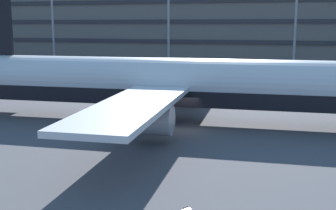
% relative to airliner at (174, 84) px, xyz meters
% --- Properties ---
extents(ground_plane, '(600.00, 600.00, 0.00)m').
position_rel_airliner_xyz_m(ground_plane, '(1.28, -2.10, -3.24)').
color(ground_plane, '#4C4C51').
extents(terminal_structure, '(175.64, 16.51, 13.81)m').
position_rel_airliner_xyz_m(terminal_structure, '(1.28, 47.89, 3.66)').
color(terminal_structure, '#605B56').
rests_on(terminal_structure, ground_plane).
extents(airliner, '(43.18, 34.90, 11.44)m').
position_rel_airliner_xyz_m(airliner, '(0.00, 0.00, 0.00)').
color(airliner, silver).
rests_on(airliner, ground_plane).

